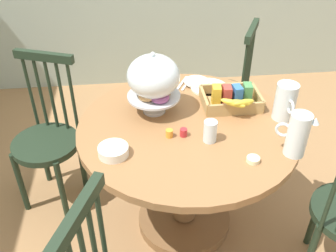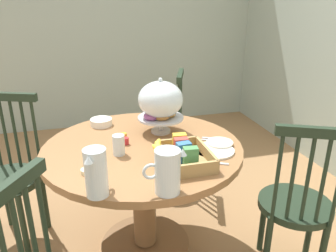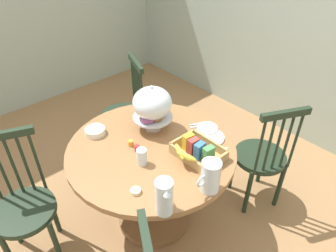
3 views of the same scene
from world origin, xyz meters
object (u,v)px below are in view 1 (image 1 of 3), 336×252
Objects in this scene: windsor_chair_far_side at (48,141)px; milk_pitcher at (297,136)px; windsor_chair_facing_door at (225,94)px; orange_juice_pitcher at (285,103)px; pastry_stand_with_dome at (153,79)px; china_plate_small at (196,81)px; cereal_basket at (232,99)px; drinking_glass at (210,131)px; cereal_bowl at (113,151)px; butter_dish at (253,160)px; dining_table at (186,159)px; china_plate_large at (209,87)px.

milk_pitcher is at bearing -25.94° from windsor_chair_far_side.
windsor_chair_facing_door is 4.93× the size of orange_juice_pitcher.
pastry_stand_with_dome is 2.29× the size of china_plate_small.
cereal_basket is (0.42, 0.00, -0.15)m from pastry_stand_with_dome.
drinking_glass is at bearing 159.33° from milk_pitcher.
cereal_bowl is 0.63m from butter_dish.
cereal_basket is at bearing 149.30° from orange_juice_pitcher.
cereal_bowl is (-0.88, -0.21, -0.07)m from orange_juice_pitcher.
cereal_basket is at bearing 29.65° from dining_table.
milk_pitcher is 1.94× the size of drinking_glass.
pastry_stand_with_dome reaches higher than drinking_glass.
windsor_chair_far_side is 1.27m from butter_dish.
cereal_basket is 2.11× the size of china_plate_small.
china_plate_large is at bearing -42.88° from china_plate_small.
cereal_bowl is at bearing -51.06° from windsor_chair_far_side.
cereal_basket is (-0.24, 0.14, -0.04)m from orange_juice_pitcher.
cereal_basket reaches higher than dining_table.
dining_table is at bearing -150.35° from cereal_basket.
orange_juice_pitcher is 0.93× the size of milk_pitcher.
drinking_glass is at bearing -49.86° from pastry_stand_with_dome.
butter_dish is at bearing -10.65° from cereal_bowl.
butter_dish is (-0.26, -0.33, -0.08)m from orange_juice_pitcher.
cereal_basket reaches higher than butter_dish.
orange_juice_pitcher is 1.80× the size of drinking_glass.
pastry_stand_with_dome is at bearing 130.14° from drinking_glass.
windsor_chair_facing_door reaches higher than milk_pitcher.
milk_pitcher is 0.39m from drinking_glass.
china_plate_large is 2.00× the size of drinking_glass.
pastry_stand_with_dome is 1.09× the size of cereal_basket.
milk_pitcher is (0.45, -0.28, 0.33)m from dining_table.
drinking_glass is (-0.10, -0.50, 0.05)m from china_plate_large.
china_plate_large is at bearing 1.81° from windsor_chair_far_side.
pastry_stand_with_dome is (0.64, -0.18, 0.48)m from windsor_chair_far_side.
pastry_stand_with_dome is 0.64m from butter_dish.
cereal_basket reaches higher than china_plate_large.
windsor_chair_facing_door is 1.02m from drinking_glass.
milk_pitcher is 0.67× the size of cereal_basket.
cereal_basket reaches higher than cereal_bowl.
drinking_glass is (-0.36, 0.14, -0.04)m from milk_pitcher.
milk_pitcher is 0.47m from cereal_basket.
dining_table is at bearing -178.90° from orange_juice_pitcher.
orange_juice_pitcher is 0.42m from butter_dish.
cereal_bowl is (-0.64, -0.35, -0.02)m from cereal_basket.
china_plate_small is (-0.28, -0.34, 0.30)m from windsor_chair_facing_door.
orange_juice_pitcher is at bearing -82.35° from windsor_chair_facing_door.
dining_table is 3.28× the size of pastry_stand_with_dome.
dining_table is 5.13× the size of china_plate_large.
windsor_chair_facing_door is at bearing 81.87° from butter_dish.
windsor_chair_facing_door is at bearing 51.13° from cereal_bowl.
pastry_stand_with_dome reaches higher than windsor_chair_facing_door.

